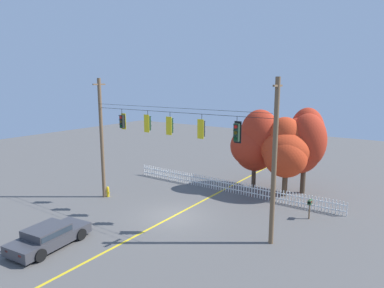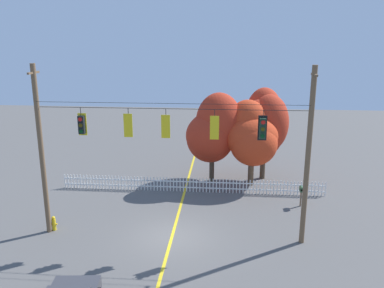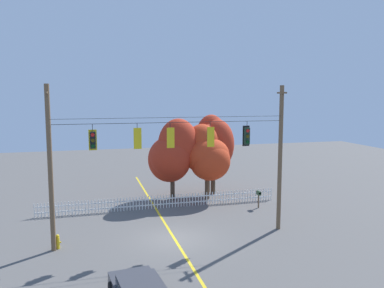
% 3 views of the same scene
% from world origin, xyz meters
% --- Properties ---
extents(ground, '(80.00, 80.00, 0.00)m').
position_xyz_m(ground, '(0.00, 0.00, 0.00)').
color(ground, '#565451').
extents(lane_centerline_stripe, '(0.16, 36.00, 0.01)m').
position_xyz_m(lane_centerline_stripe, '(0.00, 0.00, 0.00)').
color(lane_centerline_stripe, gold).
rests_on(lane_centerline_stripe, ground).
extents(signal_support_span, '(13.61, 1.10, 8.92)m').
position_xyz_m(signal_support_span, '(0.00, -0.00, 4.56)').
color(signal_support_span, brown).
rests_on(signal_support_span, ground).
extents(traffic_signal_northbound_secondary, '(0.43, 0.38, 1.43)m').
position_xyz_m(traffic_signal_northbound_secondary, '(-4.45, 0.01, 5.94)').
color(traffic_signal_northbound_secondary, black).
extents(traffic_signal_eastbound_side, '(0.43, 0.38, 1.42)m').
position_xyz_m(traffic_signal_eastbound_side, '(-2.07, -0.01, 5.98)').
color(traffic_signal_eastbound_side, black).
extents(traffic_signal_westbound_side, '(0.43, 0.38, 1.42)m').
position_xyz_m(traffic_signal_westbound_side, '(-0.21, -0.01, 5.96)').
color(traffic_signal_westbound_side, black).
extents(traffic_signal_southbound_primary, '(0.43, 0.38, 1.44)m').
position_xyz_m(traffic_signal_southbound_primary, '(2.15, -0.01, 5.94)').
color(traffic_signal_southbound_primary, black).
extents(traffic_signal_northbound_primary, '(0.43, 0.38, 1.50)m').
position_xyz_m(traffic_signal_northbound_primary, '(4.45, 0.01, 5.92)').
color(traffic_signal_northbound_primary, black).
extents(white_picket_fence, '(17.77, 0.06, 0.98)m').
position_xyz_m(white_picket_fence, '(0.47, 6.37, 0.49)').
color(white_picket_fence, white).
rests_on(white_picket_fence, ground).
extents(autumn_maple_near_fence, '(3.96, 3.88, 6.51)m').
position_xyz_m(autumn_maple_near_fence, '(1.80, 8.51, 3.71)').
color(autumn_maple_near_fence, '#473828').
rests_on(autumn_maple_near_fence, ground).
extents(autumn_maple_mid, '(3.76, 3.59, 6.03)m').
position_xyz_m(autumn_maple_mid, '(4.42, 8.07, 3.63)').
color(autumn_maple_mid, brown).
rests_on(autumn_maple_mid, ground).
extents(autumn_oak_far_east, '(3.71, 3.50, 6.71)m').
position_xyz_m(autumn_oak_far_east, '(5.41, 9.41, 4.19)').
color(autumn_oak_far_east, '#473828').
rests_on(autumn_oak_far_east, ground).
extents(parked_car, '(2.37, 4.43, 1.15)m').
position_xyz_m(parked_car, '(-2.92, -7.08, 0.61)').
color(parked_car, '#38383D').
rests_on(parked_car, ground).
extents(fire_hydrant, '(0.38, 0.22, 0.81)m').
position_xyz_m(fire_hydrant, '(-6.48, 0.18, 0.40)').
color(fire_hydrant, gold).
rests_on(fire_hydrant, ground).
extents(roadside_mailbox, '(0.25, 0.44, 1.29)m').
position_xyz_m(roadside_mailbox, '(7.42, 4.58, 1.05)').
color(roadside_mailbox, brown).
rests_on(roadside_mailbox, ground).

